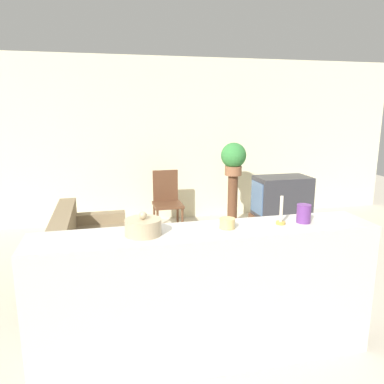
% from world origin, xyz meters
% --- Properties ---
extents(ground_plane, '(14.00, 14.00, 0.00)m').
position_xyz_m(ground_plane, '(0.00, 0.00, 0.00)').
color(ground_plane, beige).
extents(wall_back, '(9.00, 0.06, 2.70)m').
position_xyz_m(wall_back, '(0.00, 3.43, 1.35)').
color(wall_back, beige).
rests_on(wall_back, ground_plane).
extents(couch, '(0.82, 1.76, 0.74)m').
position_xyz_m(couch, '(-0.91, 1.28, 0.26)').
color(couch, '#847051').
rests_on(couch, ground_plane).
extents(tv_stand, '(0.75, 0.48, 0.47)m').
position_xyz_m(tv_stand, '(1.60, 1.64, 0.23)').
color(tv_stand, brown).
rests_on(tv_stand, ground_plane).
extents(television, '(0.72, 0.44, 0.53)m').
position_xyz_m(television, '(1.59, 1.64, 0.73)').
color(television, '#333338').
rests_on(television, tv_stand).
extents(wooden_chair, '(0.44, 0.44, 0.93)m').
position_xyz_m(wooden_chair, '(0.23, 2.81, 0.50)').
color(wooden_chair, brown).
rests_on(wooden_chair, ground_plane).
extents(plant_stand, '(0.16, 0.16, 0.85)m').
position_xyz_m(plant_stand, '(1.28, 2.71, 0.43)').
color(plant_stand, brown).
rests_on(plant_stand, ground_plane).
extents(potted_plant, '(0.40, 0.40, 0.51)m').
position_xyz_m(potted_plant, '(1.28, 2.71, 1.13)').
color(potted_plant, '#8E5B3D').
rests_on(potted_plant, plant_stand).
extents(foreground_counter, '(2.50, 0.44, 1.04)m').
position_xyz_m(foreground_counter, '(0.00, -0.37, 0.52)').
color(foreground_counter, beige).
rests_on(foreground_counter, ground_plane).
extents(decorative_bowl, '(0.25, 0.25, 0.16)m').
position_xyz_m(decorative_bowl, '(-0.46, -0.37, 1.09)').
color(decorative_bowl, tan).
rests_on(decorative_bowl, foreground_counter).
extents(candle_jar, '(0.11, 0.11, 0.07)m').
position_xyz_m(candle_jar, '(0.14, -0.37, 1.07)').
color(candle_jar, tan).
rests_on(candle_jar, foreground_counter).
extents(candlestick, '(0.07, 0.07, 0.21)m').
position_xyz_m(candlestick, '(0.56, -0.37, 1.10)').
color(candlestick, '#B7933D').
rests_on(candlestick, foreground_counter).
extents(coffee_tin, '(0.11, 0.11, 0.14)m').
position_xyz_m(coffee_tin, '(0.74, -0.37, 1.11)').
color(coffee_tin, '#66337F').
rests_on(coffee_tin, foreground_counter).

